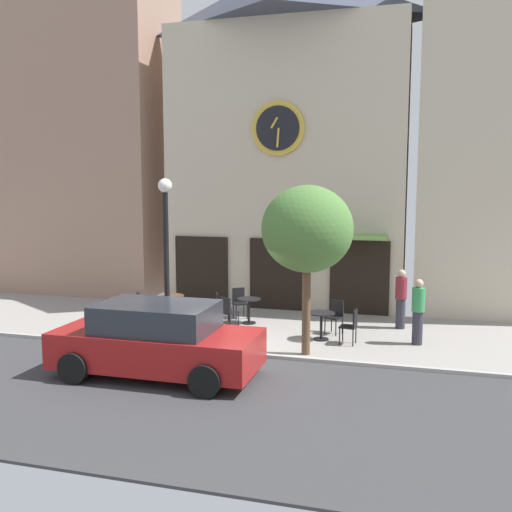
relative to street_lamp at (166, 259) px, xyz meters
name	(u,v)px	position (x,y,z in m)	size (l,w,h in m)	color
ground_plane	(220,359)	(1.85, -1.16, -2.14)	(25.27, 11.06, 0.13)	gray
clock_building	(289,131)	(1.90, 5.85, 3.68)	(7.83, 4.40, 11.23)	beige
neighbor_building_left	(79,97)	(-6.31, 6.20, 5.20)	(6.90, 3.68, 14.64)	#9E7A66
neighbor_building_right	(508,135)	(8.85, 6.57, 3.47)	(5.45, 4.42, 11.17)	beige
street_lamp	(166,259)	(0.00, 0.00, 0.00)	(0.36, 0.36, 4.17)	black
street_tree	(307,230)	(3.71, -0.32, 0.85)	(2.14, 1.93, 4.01)	brown
cafe_table_rightmost	(172,303)	(-0.74, 1.95, -1.58)	(0.71, 0.71, 0.77)	black
cafe_table_leftmost	(249,306)	(1.55, 2.23, -1.60)	(0.68, 0.68, 0.74)	black
cafe_table_center_left	(321,320)	(3.85, 1.05, -1.60)	(0.71, 0.71, 0.72)	black
cafe_chair_under_awning	(351,324)	(4.65, 0.82, -1.59)	(0.44, 0.44, 0.90)	black
cafe_chair_facing_street	(221,305)	(0.76, 2.02, -1.59)	(0.54, 0.54, 0.90)	black
cafe_chair_by_entrance	(239,300)	(1.06, 2.87, -1.59)	(0.55, 0.55, 0.90)	black
cafe_chair_corner	(142,305)	(-1.47, 1.46, -1.59)	(0.56, 0.56, 0.90)	black
cafe_chair_facing_wall	(228,310)	(1.14, 1.50, -1.59)	(0.53, 0.53, 0.90)	black
cafe_chair_near_lamp	(157,309)	(-0.83, 1.08, -1.59)	(0.48, 0.48, 0.90)	black
cafe_chair_curbside	(335,314)	(4.12, 1.81, -1.59)	(0.52, 0.52, 0.90)	black
pedestrian_maroon	(401,298)	(5.80, 2.83, -1.25)	(0.45, 0.45, 1.67)	#2D2D38
pedestrian_green	(418,311)	(6.26, 1.28, -1.25)	(0.45, 0.45, 1.67)	#2D2D38
parked_car_red	(157,340)	(0.97, -2.66, -1.36)	(4.30, 2.03, 1.55)	maroon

